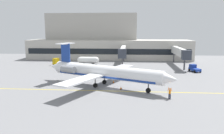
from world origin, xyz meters
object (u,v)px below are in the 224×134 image
Objects in this scene: regional_jet at (103,72)px; marshaller at (170,93)px; baggage_tug at (58,62)px; fuel_tank at (88,60)px; pushback_tractor at (194,68)px.

regional_jet is 14.03× the size of marshaller.
baggage_tug is 9.93m from fuel_tank.
regional_jet reaches higher than marshaller.
fuel_tank is (-31.29, 11.12, 0.47)m from pushback_tractor.
fuel_tank is 41.84m from marshaller.
pushback_tractor is (22.86, 17.82, -2.06)m from regional_jet.
marshaller is at bearing -48.49° from baggage_tug.
fuel_tank is at bearing 119.20° from marshaller.
pushback_tractor is at bearing -19.56° from fuel_tank.
marshaller is at bearing -113.18° from pushback_tractor.
baggage_tug is at bearing 124.39° from regional_jet.
marshaller is (11.98, -7.58, -1.94)m from regional_jet.
baggage_tug is 1.12× the size of pushback_tractor.
regional_jet is at bearing -142.06° from pushback_tractor.
regional_jet is 29.06m from pushback_tractor.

